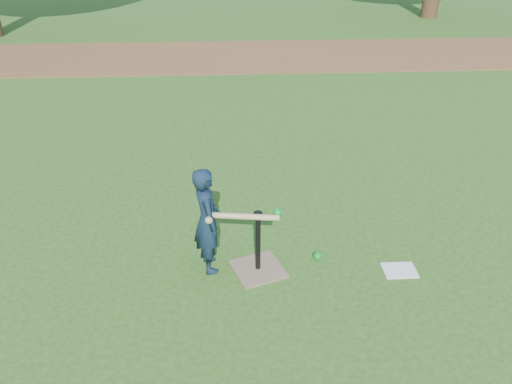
{
  "coord_description": "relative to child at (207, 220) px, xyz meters",
  "views": [
    {
      "loc": [
        0.14,
        -3.94,
        2.85
      ],
      "look_at": [
        0.37,
        -0.02,
        0.65
      ],
      "focal_mm": 35.0,
      "sensor_mm": 36.0,
      "label": 1
    }
  ],
  "objects": [
    {
      "name": "ground",
      "position": [
        0.07,
        0.24,
        -0.5
      ],
      "size": [
        80.0,
        80.0,
        0.0
      ],
      "primitive_type": "plane",
      "color": "#285116",
      "rests_on": "ground"
    },
    {
      "name": "dirt_strip",
      "position": [
        0.07,
        7.74,
        -0.5
      ],
      "size": [
        24.0,
        3.0,
        0.01
      ],
      "primitive_type": "cube",
      "color": "brown",
      "rests_on": "ground"
    },
    {
      "name": "child",
      "position": [
        0.0,
        0.0,
        0.0
      ],
      "size": [
        0.32,
        0.41,
        1.01
      ],
      "primitive_type": "imported",
      "rotation": [
        0.0,
        0.0,
        1.8
      ],
      "color": "#112033",
      "rests_on": "ground"
    },
    {
      "name": "wiffle_ball_ground",
      "position": [
        1.01,
        0.05,
        -0.46
      ],
      "size": [
        0.08,
        0.08,
        0.08
      ],
      "primitive_type": "sphere",
      "color": "#0C8729",
      "rests_on": "ground"
    },
    {
      "name": "clipboard",
      "position": [
        1.73,
        -0.17,
        -0.5
      ],
      "size": [
        0.3,
        0.23,
        0.01
      ],
      "primitive_type": "cube",
      "rotation": [
        0.0,
        0.0,
        -0.01
      ],
      "color": "white",
      "rests_on": "ground"
    },
    {
      "name": "batting_tee",
      "position": [
        0.44,
        -0.08,
        -0.39
      ],
      "size": [
        0.55,
        0.55,
        0.61
      ],
      "color": "#7C644F",
      "rests_on": "ground"
    },
    {
      "name": "swing_action",
      "position": [
        0.35,
        -0.1,
        0.09
      ],
      "size": [
        0.66,
        0.14,
        0.1
      ],
      "color": "tan",
      "rests_on": "ground"
    }
  ]
}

